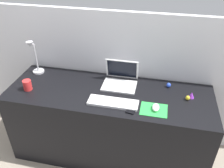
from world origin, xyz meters
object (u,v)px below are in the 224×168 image
(keyboard, at_px, (113,103))
(mouse, at_px, (156,107))
(laptop, at_px, (120,78))
(toy_figurine_purple, at_px, (192,95))
(toy_figurine_yellow, at_px, (188,98))
(coffee_mug, at_px, (27,85))
(desk_lamp, at_px, (35,58))
(toy_figurine_blue, at_px, (169,85))
(cell_phone, at_px, (132,108))

(keyboard, bearing_deg, mouse, -0.20)
(laptop, height_order, toy_figurine_purple, laptop)
(toy_figurine_yellow, relative_size, toy_figurine_purple, 0.73)
(mouse, xyz_separation_m, coffee_mug, (-1.12, 0.04, 0.02))
(coffee_mug, bearing_deg, toy_figurine_yellow, 6.07)
(mouse, xyz_separation_m, toy_figurine_yellow, (0.25, 0.18, -0.00))
(desk_lamp, bearing_deg, toy_figurine_blue, 1.38)
(cell_phone, xyz_separation_m, toy_figurine_yellow, (0.43, 0.22, 0.01))
(laptop, bearing_deg, desk_lamp, -179.98)
(laptop, height_order, toy_figurine_blue, laptop)
(cell_phone, bearing_deg, laptop, 123.37)
(keyboard, distance_m, mouse, 0.34)
(mouse, height_order, desk_lamp, desk_lamp)
(laptop, distance_m, desk_lamp, 0.84)
(laptop, height_order, cell_phone, laptop)
(toy_figurine_purple, bearing_deg, laptop, 171.74)
(laptop, xyz_separation_m, toy_figurine_yellow, (0.59, -0.13, -0.03))
(keyboard, relative_size, mouse, 4.27)
(mouse, distance_m, toy_figurine_purple, 0.36)
(keyboard, bearing_deg, coffee_mug, 177.29)
(cell_phone, height_order, toy_figurine_purple, toy_figurine_purple)
(keyboard, relative_size, desk_lamp, 1.18)
(toy_figurine_yellow, xyz_separation_m, toy_figurine_blue, (-0.16, 0.16, 0.00))
(toy_figurine_blue, height_order, toy_figurine_purple, toy_figurine_purple)
(mouse, distance_m, coffee_mug, 1.12)
(keyboard, distance_m, coffee_mug, 0.78)
(keyboard, distance_m, toy_figurine_purple, 0.66)
(cell_phone, xyz_separation_m, toy_figurine_purple, (0.47, 0.26, 0.02))
(toy_figurine_purple, bearing_deg, mouse, -141.77)
(laptop, height_order, desk_lamp, desk_lamp)
(keyboard, bearing_deg, cell_phone, -12.52)
(toy_figurine_purple, bearing_deg, toy_figurine_yellow, -129.01)
(mouse, bearing_deg, toy_figurine_blue, 74.90)
(keyboard, bearing_deg, toy_figurine_purple, 19.47)
(laptop, relative_size, keyboard, 0.73)
(coffee_mug, distance_m, toy_figurine_blue, 1.25)
(mouse, distance_m, cell_phone, 0.19)
(mouse, height_order, cell_phone, mouse)
(keyboard, distance_m, cell_phone, 0.16)
(mouse, height_order, toy_figurine_purple, toy_figurine_purple)
(coffee_mug, xyz_separation_m, toy_figurine_blue, (1.21, 0.31, -0.02))
(desk_lamp, relative_size, coffee_mug, 3.78)
(desk_lamp, distance_m, toy_figurine_blue, 1.27)
(keyboard, bearing_deg, toy_figurine_blue, 38.11)
(toy_figurine_blue, bearing_deg, mouse, -105.10)
(mouse, height_order, toy_figurine_blue, toy_figurine_blue)
(mouse, bearing_deg, coffee_mug, 178.06)
(desk_lamp, xyz_separation_m, toy_figurine_yellow, (1.42, -0.13, -0.15))
(keyboard, height_order, toy_figurine_yellow, toy_figurine_yellow)
(mouse, xyz_separation_m, toy_figurine_purple, (0.28, 0.22, 0.01))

